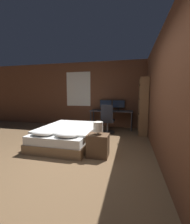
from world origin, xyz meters
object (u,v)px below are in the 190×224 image
object	(u,v)px
bedside_lamp	(98,127)
office_chair	(107,122)
desk	(111,113)
monitor_left	(106,104)
bookshelf	(143,104)
bed	(68,135)
monitor_right	(119,104)
keyboard	(111,111)
computer_mouse	(119,111)
nightstand	(98,145)

from	to	relation	value
bedside_lamp	office_chair	size ratio (longest dim) A/B	0.28
desk	monitor_left	size ratio (longest dim) A/B	3.41
monitor_left	bookshelf	bearing A→B (deg)	-29.40
bookshelf	bed	bearing A→B (deg)	-145.22
monitor_right	keyboard	size ratio (longest dim) A/B	1.20
monitor_right	bookshelf	world-z (taller)	bookshelf
desk	monitor_left	distance (m)	0.45
monitor_right	computer_mouse	xyz separation A→B (m)	(0.03, -0.37, -0.22)
bedside_lamp	monitor_left	bearing A→B (deg)	96.37
nightstand	computer_mouse	size ratio (longest dim) A/B	7.11
monitor_left	bed	bearing A→B (deg)	-106.81
nightstand	desk	bearing A→B (deg)	91.37
monitor_right	bookshelf	distance (m)	1.19
nightstand	computer_mouse	bearing A→B (deg)	84.88
keyboard	monitor_left	bearing A→B (deg)	125.29
nightstand	office_chair	distance (m)	2.05
monitor_left	bookshelf	size ratio (longest dim) A/B	0.26
bedside_lamp	monitor_left	distance (m)	2.95
desk	keyboard	distance (m)	0.21
computer_mouse	office_chair	distance (m)	0.71
nightstand	bed	bearing A→B (deg)	145.89
desk	monitor_right	distance (m)	0.45
monitor_right	nightstand	bearing A→B (deg)	-93.83
bed	office_chair	world-z (taller)	office_chair
bedside_lamp	desk	bearing A→B (deg)	91.37
bookshelf	computer_mouse	bearing A→B (deg)	153.52
monitor_right	office_chair	size ratio (longest dim) A/B	0.49
monitor_right	keyboard	bearing A→B (deg)	-125.29
monitor_left	monitor_right	xyz separation A→B (m)	(0.52, 0.00, 0.00)
monitor_right	office_chair	world-z (taller)	monitor_right
bed	bedside_lamp	world-z (taller)	bedside_lamp
monitor_left	computer_mouse	world-z (taller)	monitor_left
nightstand	office_chair	size ratio (longest dim) A/B	0.50
bedside_lamp	monitor_left	xyz separation A→B (m)	(-0.33, 2.92, 0.29)
bed	bedside_lamp	distance (m)	1.28
bed	nightstand	distance (m)	1.21
bed	keyboard	size ratio (longest dim) A/B	5.08
bed	desk	size ratio (longest dim) A/B	1.25
office_chair	nightstand	bearing A→B (deg)	-86.69
computer_mouse	keyboard	bearing A→B (deg)	180.00
monitor_right	keyboard	world-z (taller)	monitor_right
keyboard	bookshelf	xyz separation A→B (m)	(1.15, -0.42, 0.31)
computer_mouse	monitor_left	bearing A→B (deg)	146.41
bed	desk	distance (m)	2.29
bed	nightstand	world-z (taller)	bed
keyboard	office_chair	size ratio (longest dim) A/B	0.41
desk	monitor_right	bearing A→B (deg)	35.49
desk	monitor_left	world-z (taller)	monitor_left
bed	nightstand	bearing A→B (deg)	-34.11
bookshelf	bedside_lamp	bearing A→B (deg)	-116.96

